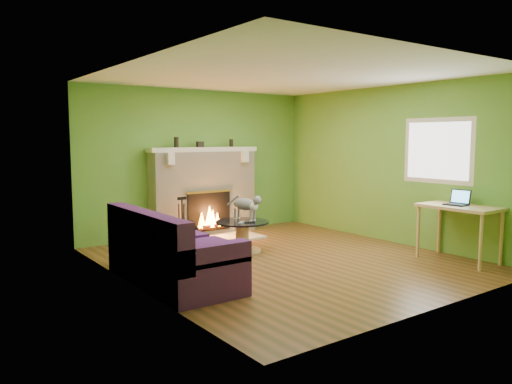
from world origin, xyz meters
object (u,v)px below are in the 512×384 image
(cat, at_px, (245,207))
(coffee_table, at_px, (242,234))
(desk, at_px, (459,212))
(sofa, at_px, (169,255))

(cat, bearing_deg, coffee_table, -161.65)
(desk, bearing_deg, cat, 131.04)
(sofa, xyz_separation_m, desk, (3.81, -1.42, 0.35))
(sofa, distance_m, cat, 2.02)
(desk, xyz_separation_m, cat, (-2.05, 2.36, -0.03))
(coffee_table, bearing_deg, desk, -47.27)
(cat, bearing_deg, sofa, -165.39)
(coffee_table, xyz_separation_m, cat, (0.08, 0.05, 0.40))
(desk, bearing_deg, coffee_table, 132.73)
(coffee_table, height_order, desk, desk)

